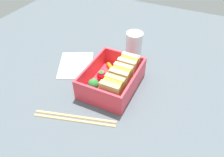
# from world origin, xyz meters

# --- Properties ---
(ground_plane) EXTENTS (1.20, 1.20, 0.02)m
(ground_plane) POSITION_xyz_m (0.00, 0.00, -0.01)
(ground_plane) COLOR #4C565D
(bento_tray) EXTENTS (0.17, 0.13, 0.01)m
(bento_tray) POSITION_xyz_m (0.00, 0.00, 0.01)
(bento_tray) COLOR #E73746
(bento_tray) RESTS_ON ground_plane
(bento_rim) EXTENTS (0.17, 0.13, 0.05)m
(bento_rim) POSITION_xyz_m (0.00, 0.00, 0.04)
(bento_rim) COLOR #E73746
(bento_rim) RESTS_ON bento_tray
(sandwich_left) EXTENTS (0.04, 0.05, 0.06)m
(sandwich_left) POSITION_xyz_m (-0.05, 0.03, 0.04)
(sandwich_left) COLOR beige
(sandwich_left) RESTS_ON bento_tray
(sandwich_center_left) EXTENTS (0.04, 0.05, 0.06)m
(sandwich_center_left) POSITION_xyz_m (0.00, 0.03, 0.04)
(sandwich_center_left) COLOR #DAC37B
(sandwich_center_left) RESTS_ON bento_tray
(sandwich_center) EXTENTS (0.04, 0.05, 0.06)m
(sandwich_center) POSITION_xyz_m (0.05, 0.03, 0.04)
(sandwich_center) COLOR tan
(sandwich_center) RESTS_ON bento_tray
(carrot_stick_far_left) EXTENTS (0.04, 0.05, 0.01)m
(carrot_stick_far_left) POSITION_xyz_m (-0.05, -0.02, 0.02)
(carrot_stick_far_left) COLOR orange
(carrot_stick_far_left) RESTS_ON bento_tray
(strawberry_far_left) EXTENTS (0.03, 0.03, 0.03)m
(strawberry_far_left) POSITION_xyz_m (0.00, -0.03, 0.03)
(strawberry_far_left) COLOR red
(strawberry_far_left) RESTS_ON bento_tray
(broccoli_floret) EXTENTS (0.03, 0.03, 0.04)m
(broccoli_floret) POSITION_xyz_m (0.05, -0.03, 0.04)
(broccoli_floret) COLOR #97C664
(broccoli_floret) RESTS_ON bento_tray
(chopstick_pair) EXTENTS (0.07, 0.19, 0.01)m
(chopstick_pair) POSITION_xyz_m (0.14, -0.03, 0.00)
(chopstick_pair) COLOR tan
(chopstick_pair) RESTS_ON ground_plane
(drinking_glass) EXTENTS (0.05, 0.05, 0.08)m
(drinking_glass) POSITION_xyz_m (-0.16, 0.00, 0.04)
(drinking_glass) COLOR white
(drinking_glass) RESTS_ON ground_plane
(folded_napkin) EXTENTS (0.16, 0.15, 0.00)m
(folded_napkin) POSITION_xyz_m (-0.04, -0.14, 0.00)
(folded_napkin) COLOR white
(folded_napkin) RESTS_ON ground_plane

